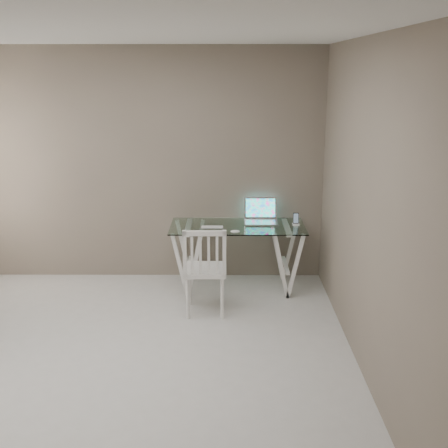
{
  "coord_description": "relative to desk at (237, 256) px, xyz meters",
  "views": [
    {
      "loc": [
        0.87,
        -4.2,
        2.45
      ],
      "look_at": [
        0.84,
        1.53,
        0.85
      ],
      "focal_mm": 45.0,
      "sensor_mm": 36.0,
      "label": 1
    }
  ],
  "objects": [
    {
      "name": "keyboard",
      "position": [
        -0.28,
        -0.07,
        0.37
      ],
      "size": [
        0.26,
        0.11,
        0.01
      ],
      "primitive_type": "cube",
      "color": "silver",
      "rests_on": "desk"
    },
    {
      "name": "chair",
      "position": [
        -0.34,
        -0.72,
        0.13
      ],
      "size": [
        0.43,
        0.43,
        0.94
      ],
      "rotation": [
        0.0,
        0.0,
        0.01
      ],
      "color": "silver",
      "rests_on": "ground"
    },
    {
      "name": "mouse",
      "position": [
        -0.03,
        -0.28,
        0.38
      ],
      "size": [
        0.1,
        0.06,
        0.03
      ],
      "primitive_type": "ellipsoid",
      "color": "white",
      "rests_on": "desk"
    },
    {
      "name": "room",
      "position": [
        -1.06,
        -1.81,
        1.33
      ],
      "size": [
        4.5,
        4.52,
        2.71
      ],
      "color": "#BAB7B2",
      "rests_on": "ground"
    },
    {
      "name": "desk",
      "position": [
        0.0,
        0.0,
        0.0
      ],
      "size": [
        1.5,
        0.7,
        0.75
      ],
      "color": "silver",
      "rests_on": "ground"
    },
    {
      "name": "laptop",
      "position": [
        0.27,
        0.19,
        0.42
      ],
      "size": [
        0.38,
        0.34,
        0.26
      ],
      "color": "#B5B5BA",
      "rests_on": "desk"
    },
    {
      "name": "phone_dock",
      "position": [
        0.65,
        0.04,
        0.4
      ],
      "size": [
        0.07,
        0.07,
        0.14
      ],
      "color": "white",
      "rests_on": "desk"
    }
  ]
}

